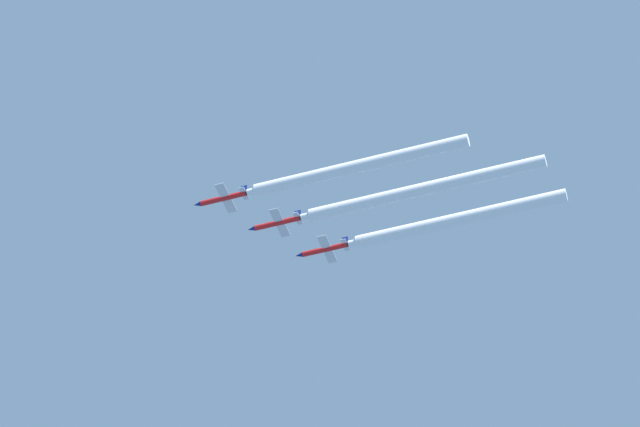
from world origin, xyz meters
TOP-DOWN VIEW (x-y plane):
  - jet_lead at (-9.21, 8.96)m, footprint 8.77×12.77m
  - jet_second_echelon at (0.32, -0.22)m, footprint 8.77×12.77m
  - jet_third_echelon at (9.79, -8.19)m, footprint 8.77×12.77m
  - smoke_trail_lead at (-9.21, -21.52)m, footprint 2.84×49.33m
  - smoke_trail_second_echelon at (0.32, -33.31)m, footprint 2.84×54.54m
  - smoke_trail_third_echelon at (9.79, -38.48)m, footprint 2.84×48.95m

SIDE VIEW (x-z plane):
  - smoke_trail_third_echelon at x=9.79m, z-range 232.30..235.14m
  - jet_third_echelon at x=9.79m, z-range 232.22..235.29m
  - smoke_trail_second_echelon at x=0.32m, z-range 233.95..236.80m
  - jet_second_echelon at x=0.32m, z-range 233.87..236.94m
  - smoke_trail_lead at x=-9.21m, z-range 235.23..238.07m
  - jet_lead at x=-9.21m, z-range 235.14..238.21m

